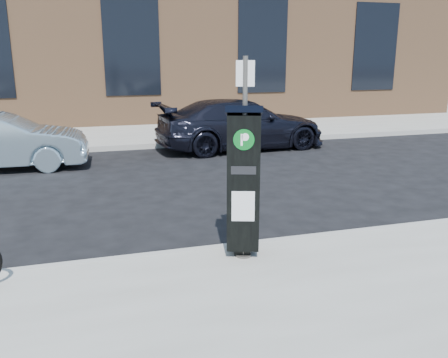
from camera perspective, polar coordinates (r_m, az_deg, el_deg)
name	(u,v)px	position (r m, az deg, el deg)	size (l,w,h in m)	color
ground	(229,254)	(6.65, 0.61, -9.07)	(120.00, 120.00, 0.00)	black
sidewalk_far	(130,120)	(20.07, -11.21, 6.95)	(60.00, 12.00, 0.15)	gray
curb_near	(229,250)	(6.61, 0.66, -8.54)	(60.00, 0.12, 0.16)	#9E9B93
curb_far	(150,146)	(14.20, -8.89, 3.94)	(60.00, 0.12, 0.16)	#9E9B93
building	(119,21)	(22.94, -12.50, 18.02)	(28.00, 10.05, 8.25)	#8F6341
parking_kiosk	(243,180)	(5.98, 2.33, -0.12)	(0.55, 0.52, 1.96)	black
sign_pole	(244,162)	(5.85, 2.46, 2.06)	(0.22, 0.20, 2.52)	#55504B
car_dark	(241,124)	(13.94, 2.08, 6.61)	(2.03, 4.99, 1.45)	black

